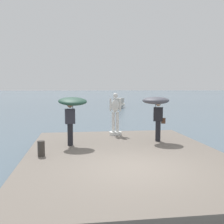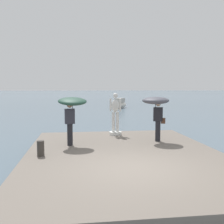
% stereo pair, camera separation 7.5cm
% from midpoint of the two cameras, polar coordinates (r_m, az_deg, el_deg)
% --- Properties ---
extents(ground_plane, '(400.00, 400.00, 0.00)m').
position_cam_midpoint_polar(ground_plane, '(47.52, -5.72, 1.93)').
color(ground_plane, slate).
extents(pier, '(6.98, 9.55, 0.40)m').
position_cam_midpoint_polar(pier, '(9.68, 2.63, -9.89)').
color(pier, '#70665B').
rests_on(pier, ground).
extents(statue_white_figure, '(0.62, 0.62, 2.06)m').
position_cam_midpoint_polar(statue_white_figure, '(13.11, 0.56, -1.09)').
color(statue_white_figure, white).
rests_on(statue_white_figure, pier).
extents(onlooker_left, '(1.33, 1.35, 1.99)m').
position_cam_midpoint_polar(onlooker_left, '(10.82, -8.72, 1.23)').
color(onlooker_left, black).
rests_on(onlooker_left, pier).
extents(onlooker_right, '(1.52, 1.53, 1.95)m').
position_cam_midpoint_polar(onlooker_right, '(11.68, 9.25, 1.55)').
color(onlooker_right, black).
rests_on(onlooker_right, pier).
extents(mooring_bollard, '(0.24, 0.24, 0.53)m').
position_cam_midpoint_polar(mooring_bollard, '(9.47, -15.09, -7.52)').
color(mooring_bollard, '#38332D').
rests_on(mooring_bollard, pier).
extents(boat_near, '(3.24, 3.95, 1.31)m').
position_cam_midpoint_polar(boat_near, '(35.49, 1.22, 1.65)').
color(boat_near, silver).
rests_on(boat_near, ground).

